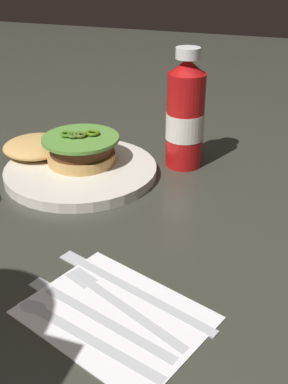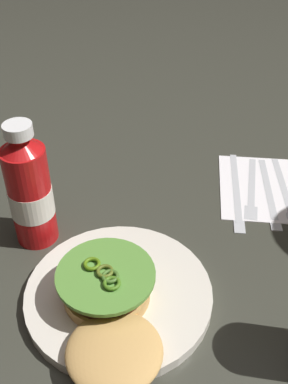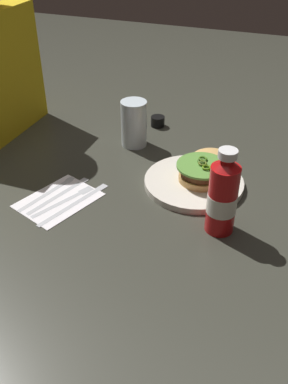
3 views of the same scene
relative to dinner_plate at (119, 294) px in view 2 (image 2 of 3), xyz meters
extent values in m
plane|color=#36372E|center=(0.04, 0.08, -0.01)|extent=(3.00, 3.00, 0.00)
cylinder|color=silver|center=(0.00, 0.00, 0.00)|extent=(0.26, 0.26, 0.02)
cylinder|color=tan|center=(0.01, -0.02, 0.02)|extent=(0.12, 0.12, 0.02)
cylinder|color=#512D19|center=(0.01, -0.02, 0.03)|extent=(0.11, 0.11, 0.02)
cylinder|color=red|center=(0.01, -0.02, 0.05)|extent=(0.10, 0.10, 0.01)
cylinder|color=#579037|center=(0.01, -0.02, 0.05)|extent=(0.13, 0.13, 0.01)
torus|color=#53641D|center=(0.01, -0.02, 0.06)|extent=(0.02, 0.02, 0.01)
torus|color=#4E7712|center=(-0.01, -0.03, 0.06)|extent=(0.02, 0.02, 0.01)
torus|color=#436C26|center=(0.02, -0.01, 0.06)|extent=(0.02, 0.02, 0.01)
torus|color=#43751B|center=(0.03, -0.01, 0.06)|extent=(0.02, 0.02, 0.01)
ellipsoid|color=tan|center=(0.10, -0.02, 0.02)|extent=(0.12, 0.12, 0.03)
cylinder|color=red|center=(-0.15, -0.10, 0.07)|extent=(0.06, 0.06, 0.16)
cone|color=red|center=(-0.15, -0.10, 0.17)|extent=(0.06, 0.06, 0.02)
cylinder|color=white|center=(-0.15, -0.10, 0.19)|extent=(0.04, 0.04, 0.02)
cylinder|color=white|center=(-0.15, -0.10, 0.06)|extent=(0.07, 0.07, 0.05)
cube|color=white|center=(-0.18, 0.30, -0.01)|extent=(0.23, 0.20, 0.00)
cube|color=silver|center=(-0.20, 0.26, 0.00)|extent=(0.19, 0.08, 0.00)
cube|color=silver|center=(-0.12, 0.23, 0.00)|extent=(0.08, 0.04, 0.00)
cube|color=silver|center=(-0.19, 0.28, 0.00)|extent=(0.17, 0.09, 0.00)
cube|color=silver|center=(-0.12, 0.25, 0.00)|extent=(0.04, 0.04, 0.00)
cube|color=silver|center=(-0.18, 0.31, 0.00)|extent=(0.17, 0.07, 0.00)
cube|color=silver|center=(-0.11, 0.29, 0.00)|extent=(0.08, 0.04, 0.00)
cube|color=silver|center=(-0.17, 0.34, 0.00)|extent=(0.18, 0.06, 0.00)
camera|label=1|loc=(-0.34, 0.64, 0.35)|focal=43.90mm
camera|label=2|loc=(0.41, -0.07, 0.51)|focal=43.96mm
camera|label=3|loc=(-0.93, -0.21, 0.63)|focal=40.93mm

